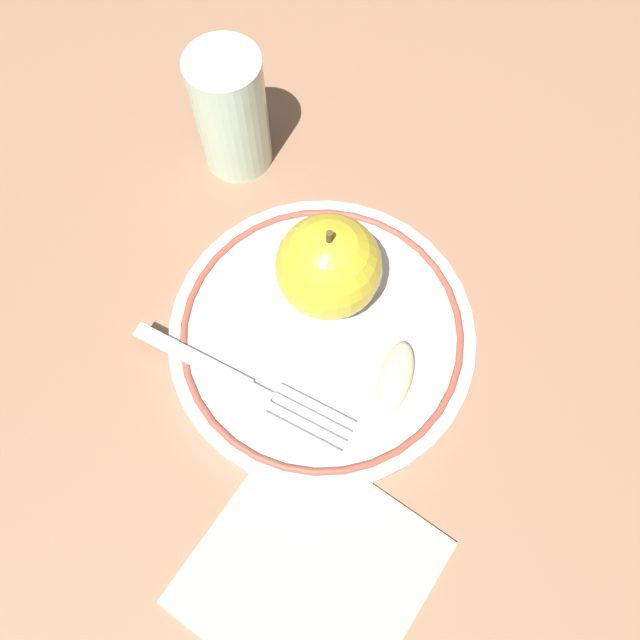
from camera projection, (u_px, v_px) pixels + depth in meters
name	position (u px, v px, depth m)	size (l,w,h in m)	color
ground_plane	(322.00, 338.00, 0.50)	(2.00, 2.00, 0.00)	#90684E
plate	(320.00, 333.00, 0.50)	(0.24, 0.24, 0.02)	silver
apple_red_whole	(329.00, 267.00, 0.46)	(0.08, 0.08, 0.09)	gold
apple_slice_front	(392.00, 381.00, 0.46)	(0.06, 0.02, 0.02)	beige
fork	(233.00, 379.00, 0.47)	(0.19, 0.05, 0.00)	silver
drinking_glass	(231.00, 113.00, 0.52)	(0.06, 0.06, 0.11)	silver
napkin_folded	(310.00, 572.00, 0.43)	(0.15, 0.15, 0.01)	beige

